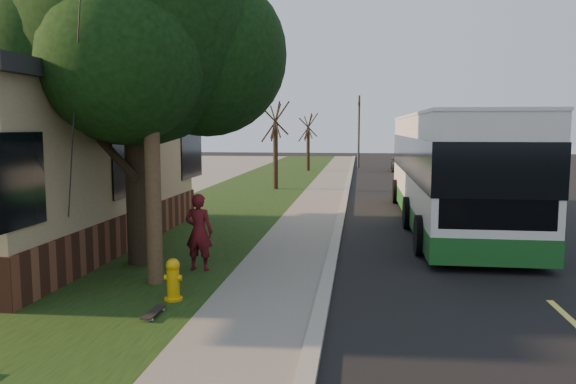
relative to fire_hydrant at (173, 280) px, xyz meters
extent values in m
plane|color=black|center=(2.60, 0.00, -0.43)|extent=(120.00, 120.00, 0.00)
cube|color=black|center=(6.60, 10.00, -0.43)|extent=(8.00, 80.00, 0.01)
cube|color=gray|center=(2.60, 10.00, -0.37)|extent=(0.25, 80.00, 0.12)
cube|color=slate|center=(1.60, 10.00, -0.39)|extent=(2.00, 80.00, 0.08)
cube|color=black|center=(-1.90, 10.00, -0.40)|extent=(5.00, 80.00, 0.07)
cylinder|color=#DBA00B|center=(0.00, 0.00, -0.09)|extent=(0.22, 0.22, 0.55)
sphere|color=#DBA00B|center=(0.00, 0.00, 0.26)|extent=(0.24, 0.24, 0.24)
cylinder|color=#DBA00B|center=(0.00, 0.00, 0.04)|extent=(0.30, 0.10, 0.10)
cylinder|color=#DBA00B|center=(0.00, 0.00, 0.04)|extent=(0.10, 0.18, 0.10)
cylinder|color=#DBA00B|center=(0.00, 0.00, -0.34)|extent=(0.32, 0.32, 0.04)
cylinder|color=#473321|center=(-0.70, 1.00, 4.14)|extent=(0.30, 0.30, 9.00)
cylinder|color=#2D2D30|center=(-1.60, -0.10, 3.37)|extent=(2.52, 3.21, 7.60)
cylinder|color=black|center=(-1.60, 2.50, 1.64)|extent=(0.56, 0.56, 4.00)
sphere|color=black|center=(-1.60, 2.50, 4.84)|extent=(5.20, 5.20, 5.20)
sphere|color=black|center=(-0.20, 3.10, 4.24)|extent=(3.60, 3.60, 3.60)
sphere|color=black|center=(-2.80, 2.10, 4.54)|extent=(3.80, 3.80, 3.80)
sphere|color=black|center=(-1.30, 1.20, 3.94)|extent=(3.20, 3.20, 3.20)
sphere|color=black|center=(-2.20, 3.90, 5.24)|extent=(3.40, 3.40, 3.40)
cylinder|color=black|center=(-0.90, 18.00, 1.29)|extent=(0.24, 0.24, 3.30)
cylinder|color=black|center=(-0.90, 18.00, 2.94)|extent=(1.38, 0.57, 2.01)
cylinder|color=black|center=(-0.90, 18.00, 2.94)|extent=(0.74, 1.21, 1.58)
cylinder|color=black|center=(-0.90, 18.00, 2.94)|extent=(0.65, 1.05, 1.95)
cylinder|color=black|center=(-0.90, 18.00, 2.94)|extent=(1.28, 0.53, 1.33)
cylinder|color=black|center=(-0.90, 18.00, 2.94)|extent=(0.75, 1.21, 1.70)
cylinder|color=black|center=(-0.40, 30.00, 1.15)|extent=(0.24, 0.24, 3.03)
cylinder|color=black|center=(-0.40, 30.00, 2.66)|extent=(1.38, 0.57, 2.01)
cylinder|color=black|center=(-0.40, 30.00, 2.66)|extent=(0.74, 1.21, 1.58)
cylinder|color=black|center=(-0.40, 30.00, 2.66)|extent=(0.65, 1.05, 1.95)
cylinder|color=black|center=(-0.40, 30.00, 2.66)|extent=(1.28, 0.53, 1.33)
cylinder|color=black|center=(-0.40, 30.00, 2.66)|extent=(0.75, 1.21, 1.70)
cylinder|color=#2D2D30|center=(3.10, 34.00, 2.32)|extent=(0.16, 0.16, 5.50)
imported|color=black|center=(3.10, 34.00, 4.07)|extent=(0.18, 0.22, 1.10)
cube|color=silver|center=(6.04, 9.08, 1.55)|extent=(2.68, 12.85, 2.89)
cube|color=#18551F|center=(6.04, 9.08, 0.05)|extent=(2.70, 12.87, 0.59)
cube|color=black|center=(6.04, 9.08, 1.76)|extent=(2.72, 12.89, 1.18)
cube|color=black|center=(6.04, 2.68, 1.39)|extent=(2.38, 0.06, 1.71)
cube|color=yellow|center=(6.04, 2.69, 2.83)|extent=(1.71, 0.06, 0.37)
cube|color=#FFF2CC|center=(5.24, 2.67, 0.16)|extent=(0.27, 0.04, 0.16)
cube|color=#FFF2CC|center=(6.85, 2.67, 0.16)|extent=(0.27, 0.04, 0.16)
cube|color=silver|center=(6.04, 9.08, 3.01)|extent=(2.73, 12.90, 0.08)
cylinder|color=black|center=(4.70, 4.36, 0.06)|extent=(0.30, 0.99, 0.99)
cylinder|color=black|center=(7.38, 4.36, 0.06)|extent=(0.30, 0.99, 0.99)
cylinder|color=black|center=(4.70, 8.01, 0.06)|extent=(0.30, 0.99, 0.99)
cylinder|color=black|center=(7.38, 8.01, 0.06)|extent=(0.30, 0.99, 0.99)
cylinder|color=black|center=(4.70, 13.79, 0.06)|extent=(0.30, 0.99, 0.99)
cylinder|color=black|center=(7.38, 13.79, 0.06)|extent=(0.30, 0.99, 0.99)
imported|color=#521016|center=(-0.13, 2.08, 0.46)|extent=(0.63, 0.44, 1.64)
cube|color=black|center=(-0.04, -0.84, -0.30)|extent=(0.19, 0.71, 0.02)
cylinder|color=silver|center=(-0.05, -1.08, -0.34)|extent=(0.16, 0.05, 0.04)
cylinder|color=silver|center=(-0.04, -0.59, -0.34)|extent=(0.16, 0.05, 0.04)
cube|color=black|center=(-6.32, 8.81, 0.22)|extent=(1.60, 1.35, 1.22)
cube|color=black|center=(-6.32, 8.81, 0.87)|extent=(1.66, 1.41, 0.08)
imported|color=black|center=(6.20, 31.38, 0.23)|extent=(1.65, 3.91, 1.32)
camera|label=1|loc=(3.21, -9.22, 2.64)|focal=35.00mm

